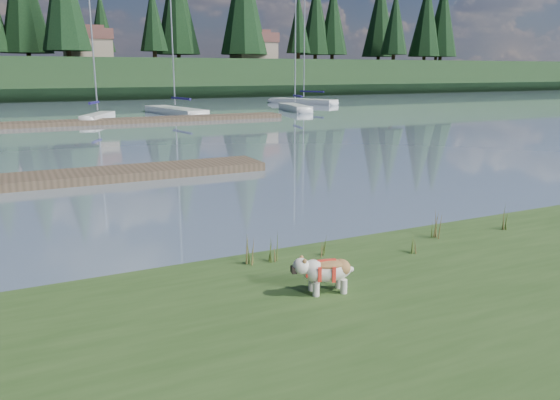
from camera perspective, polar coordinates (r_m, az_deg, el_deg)
ground at (r=40.90m, az=-19.94°, el=7.43°), size 200.00×200.00×0.00m
bank at (r=7.23m, az=16.84°, el=-16.38°), size 60.00×9.00×0.35m
ridge at (r=83.62m, az=-23.56°, el=11.51°), size 200.00×20.00×5.00m
bulldog at (r=8.47m, az=4.84°, el=-7.26°), size 0.99×0.52×0.58m
dock_near at (r=19.82m, az=-24.40°, el=1.89°), size 16.00×2.00×0.30m
dock_far at (r=41.15m, az=-17.17°, el=7.88°), size 26.00×2.20×0.30m
sailboat_bg_2 at (r=43.68m, az=-18.29°, el=8.33°), size 3.46×5.63×8.82m
sailboat_bg_3 at (r=49.03m, az=-11.33°, el=9.21°), size 3.58×9.94×14.12m
sailboat_bg_4 at (r=52.32m, az=1.37°, el=9.71°), size 2.91×7.53×10.96m
sailboat_bg_5 at (r=62.71m, az=1.89°, el=10.31°), size 5.59×8.89×12.80m
weed_0 at (r=9.78m, az=-0.60°, el=-5.16°), size 0.17×0.14×0.56m
weed_1 at (r=10.16m, az=4.66°, el=-4.81°), size 0.17×0.14×0.43m
weed_2 at (r=11.56m, az=16.03°, el=-2.59°), size 0.17×0.14×0.64m
weed_3 at (r=9.69m, az=-3.00°, el=-5.36°), size 0.17×0.14×0.56m
weed_4 at (r=10.53m, az=13.54°, el=-4.67°), size 0.17×0.14×0.36m
weed_5 at (r=12.70m, az=22.60°, el=-1.72°), size 0.17×0.14×0.62m
mud_lip at (r=10.58m, az=0.41°, el=-6.65°), size 60.00×0.50×0.14m
conifer_5 at (r=83.11m, az=-13.13°, el=18.00°), size 3.96×3.96×10.35m
conifer_7 at (r=94.18m, az=3.75°, el=18.56°), size 5.28×5.28×13.20m
conifer_8 at (r=97.98m, az=11.92°, el=17.71°), size 4.62×4.62×11.77m
conifer_9 at (r=108.68m, az=16.63°, el=17.72°), size 5.94×5.94×14.62m
house_1 at (r=82.24m, az=-19.49°, el=15.19°), size 6.30×5.30×4.65m
house_2 at (r=86.71m, az=-2.78°, el=15.79°), size 6.30×5.30×4.65m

